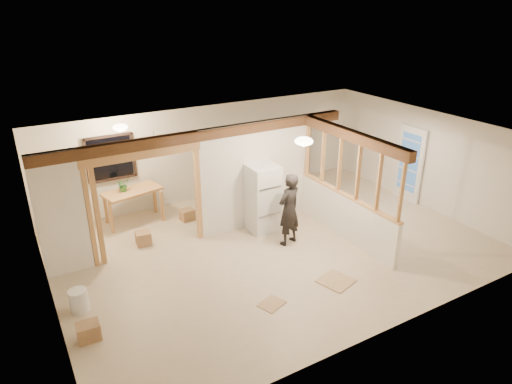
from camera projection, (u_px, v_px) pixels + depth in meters
floor at (275, 246)px, 10.02m from camera, size 9.00×6.50×0.01m
ceiling at (277, 136)px, 9.04m from camera, size 9.00×6.50×0.01m
wall_back at (210, 152)px, 12.11m from camera, size 9.00×0.01×2.50m
wall_front at (390, 267)px, 6.94m from camera, size 9.00×0.01×2.50m
wall_left at (43, 249)px, 7.45m from camera, size 0.01×6.50×2.50m
wall_right at (425, 159)px, 11.60m from camera, size 0.01×6.50×2.50m
partition_left_stub at (61, 215)px, 8.62m from camera, size 0.90×0.12×2.50m
partition_center at (255, 174)px, 10.57m from camera, size 2.80×0.12×2.50m
doorway_frame at (147, 204)px, 9.44m from camera, size 2.46×0.14×2.20m
header_beam_back at (206, 134)px, 9.58m from camera, size 7.00×0.18×0.22m
header_beam_right at (352, 136)px, 9.50m from camera, size 0.18×3.30×0.22m
pony_wall at (345, 216)px, 10.24m from camera, size 0.12×3.20×1.00m
stud_partition at (349, 168)px, 9.78m from camera, size 0.14×3.20×1.32m
window_back at (111, 158)px, 10.73m from camera, size 1.12×0.10×1.10m
french_door at (409, 164)px, 11.98m from camera, size 0.12×0.86×2.00m
ceiling_dome_main at (304, 141)px, 8.78m from camera, size 0.36×0.36×0.16m
ceiling_dome_util at (120, 127)px, 9.72m from camera, size 0.32×0.32×0.14m
hanging_bulb at (155, 146)px, 9.51m from camera, size 0.07×0.07×0.07m
refrigerator at (263, 198)px, 10.44m from camera, size 0.65×0.63×1.59m
woman at (289, 209)px, 9.83m from camera, size 0.68×0.54×1.64m
work_table at (134, 206)px, 10.94m from camera, size 1.44×0.93×0.84m
potted_plant at (123, 185)px, 10.66m from camera, size 0.36×0.33×0.32m
shop_vac at (63, 226)px, 10.30m from camera, size 0.46×0.46×0.57m
bookshelf at (296, 154)px, 13.34m from camera, size 0.82×0.27×1.63m
bucket at (79, 300)px, 7.89m from camera, size 0.35×0.35×0.40m
box_util_a at (187, 215)px, 11.16m from camera, size 0.35×0.30×0.27m
box_util_b at (143, 238)px, 10.05m from camera, size 0.34×0.34×0.29m
box_front at (89, 331)px, 7.25m from camera, size 0.37×0.30×0.29m
floor_panel_near at (336, 281)px, 8.77m from camera, size 0.73×0.73×0.02m
floor_panel_far at (272, 304)px, 8.12m from camera, size 0.53×0.48×0.01m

